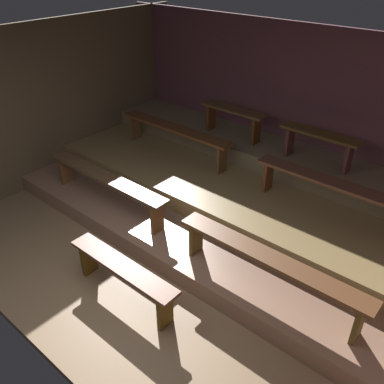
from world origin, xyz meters
name	(u,v)px	position (x,y,z in m)	size (l,w,h in m)	color
ground	(205,237)	(0.00, 2.06, -0.04)	(6.65, 4.92, 0.08)	#7D6144
wall_back	(293,107)	(0.00, 4.15, 1.22)	(6.65, 0.06, 2.43)	brown
wall_left	(62,100)	(-2.95, 2.06, 1.22)	(0.06, 4.92, 2.43)	brown
platform_lower	(230,210)	(0.00, 2.62, 0.12)	(5.85, 3.01, 0.24)	#86624D
platform_middle	(248,184)	(0.00, 3.04, 0.36)	(5.85, 2.18, 0.24)	olive
platform_upper	(272,154)	(0.00, 3.67, 0.59)	(5.85, 0.90, 0.24)	#766549
bench_floor_center	(123,272)	(0.03, 0.61, 0.36)	(1.47, 0.24, 0.46)	brown
bench_lower_left	(106,181)	(-1.27, 1.49, 0.61)	(2.15, 0.24, 0.46)	brown
bench_lower_right	(269,263)	(1.27, 1.49, 0.61)	(2.15, 0.24, 0.46)	brown
bench_middle_left	(175,132)	(-1.30, 2.90, 0.85)	(2.06, 0.24, 0.46)	#563118
bench_middle_right	(335,188)	(1.30, 2.90, 0.85)	(2.06, 0.24, 0.46)	brown
bench_upper_left	(233,116)	(-0.72, 3.62, 1.05)	(1.11, 0.24, 0.46)	brown
bench_upper_right	(319,141)	(0.72, 3.62, 1.05)	(1.11, 0.24, 0.46)	brown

